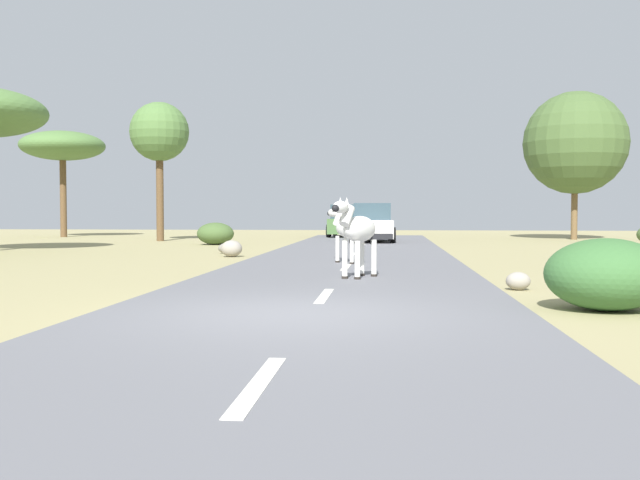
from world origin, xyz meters
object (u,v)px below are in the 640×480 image
zebra_0 (357,230)px  car_1 (348,222)px  bush_4 (611,258)px  rock_4 (227,248)px  tree_2 (63,147)px  rock_2 (518,281)px  car_0 (372,224)px  zebra_1 (347,229)px  bush_1 (215,234)px  rock_1 (232,249)px  tree_1 (159,133)px  bush_0 (606,274)px  tree_4 (575,143)px

zebra_0 → car_1: car_1 is taller
bush_4 → rock_4: (-10.67, 6.25, -0.14)m
tree_2 → rock_2: 32.64m
zebra_0 → car_0: (-0.10, 18.05, -0.18)m
zebra_0 → rock_4: 10.24m
car_1 → rock_4: bearing=-99.0°
zebra_0 → zebra_1: bearing=-58.4°
car_0 → rock_2: car_0 is taller
bush_1 → rock_1: (2.46, -8.02, -0.21)m
bush_1 → rock_1: size_ratio=2.39×
zebra_0 → car_0: size_ratio=0.37×
bush_1 → bush_4: bush_1 is taller
bush_1 → tree_1: bearing=135.4°
bush_1 → rock_4: size_ratio=2.80×
bush_1 → rock_2: bush_1 is taller
rock_2 → rock_1: bearing=129.1°
car_1 → bush_1: bearing=-116.6°
tree_2 → bush_1: bearing=-38.1°
bush_4 → tree_1: bearing=135.1°
bush_0 → bush_1: (-10.42, 19.50, -0.05)m
tree_1 → bush_1: 6.83m
tree_1 → bush_0: tree_1 is taller
car_1 → bush_1: 10.48m
car_0 → bush_4: bearing=109.1°
tree_2 → rock_1: bearing=-51.4°
tree_2 → bush_1: (10.57, -8.28, -4.52)m
bush_0 → rock_1: size_ratio=2.62×
car_0 → bush_4: 16.42m
zebra_1 → bush_4: zebra_1 is taller
zebra_1 → rock_4: bearing=95.4°
bush_0 → rock_4: 15.72m
zebra_0 → bush_0: bearing=157.1°
zebra_1 → bush_4: 6.57m
zebra_1 → bush_0: bearing=-101.1°
tree_2 → bush_0: bearing=-52.9°
bush_4 → rock_1: bush_4 is taller
bush_4 → rock_4: bush_4 is taller
bush_4 → rock_1: (-10.11, 4.51, -0.06)m
zebra_0 → tree_4: tree_4 is taller
zebra_1 → tree_1: 17.95m
zebra_1 → rock_2: size_ratio=3.46×
car_0 → rock_1: size_ratio=6.67×
zebra_0 → car_1: (-1.52, 24.41, -0.18)m
tree_2 → rock_1: size_ratio=8.84×
tree_1 → bush_4: size_ratio=6.14×
car_1 → zebra_0: bearing=-83.5°
rock_1 → tree_1: bearing=117.5°
car_1 → bush_1: size_ratio=2.81×
zebra_0 → tree_1: (-10.23, 18.80, 4.11)m
tree_2 → bush_4: bearing=-42.0°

